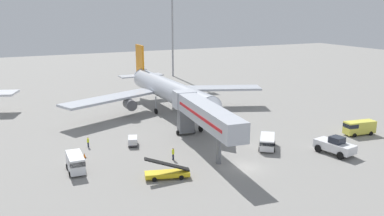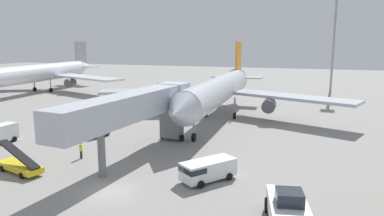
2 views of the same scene
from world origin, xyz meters
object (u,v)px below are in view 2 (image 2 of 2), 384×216
Objects in this scene: safety_cone_alpha at (38,134)px; ground_crew_worker_foreground at (81,150)px; airplane_at_gate at (220,90)px; belt_loader_truck at (19,165)px; pushback_tug at (288,209)px; jet_bridge at (138,107)px; ground_crew_worker_midground at (68,124)px; baggage_cart_near_left at (99,131)px; service_van_far_left at (207,169)px; apron_light_mast at (336,3)px; airplane_background at (40,73)px.

ground_crew_worker_foreground is at bearing -28.81° from safety_cone_alpha.
airplane_at_gate reaches higher than belt_loader_truck.
jet_bridge is at bearing 148.16° from pushback_tug.
ground_crew_worker_midground is at bearing 152.21° from jet_bridge.
airplane_at_gate is at bearing 69.47° from ground_crew_worker_foreground.
jet_bridge reaches higher than ground_crew_worker_foreground.
service_van_far_left is at bearing -29.66° from baggage_cart_near_left.
jet_bridge is (-3.45, -22.15, 0.76)m from airplane_at_gate.
pushback_tug reaches higher than ground_crew_worker_midground.
apron_light_mast is at bearing 66.73° from belt_loader_truck.
ground_crew_worker_midground is (-31.83, 18.32, -0.39)m from pushback_tug.
jet_bridge is 19.83m from pushback_tug.
airplane_background is (-29.60, 34.80, 4.43)m from safety_cone_alpha.
airplane_at_gate reaches higher than safety_cone_alpha.
safety_cone_alpha is (-25.73, 7.82, -0.72)m from service_van_far_left.
airplane_at_gate is 14.61× the size of baggage_cart_near_left.
jet_bridge is 12.41× the size of ground_crew_worker_foreground.
ground_crew_worker_foreground is (-9.19, -24.54, -3.83)m from airplane_at_gate.
service_van_far_left is at bearing -16.91° from safety_cone_alpha.
ground_crew_worker_foreground is at bearing -112.73° from apron_light_mast.
service_van_far_left is (8.91, -4.12, -4.45)m from jet_bridge.
airplane_background is at bearing 134.85° from ground_crew_worker_foreground.
belt_loader_truck is at bearing -168.11° from service_van_far_left.
airplane_background reaches higher than service_van_far_left.
ground_crew_worker_foreground is 12.65m from safety_cone_alpha.
safety_cone_alpha is 75.15m from apron_light_mast.
airplane_background is (-37.58, 46.36, 4.07)m from belt_loader_truck.
airplane_at_gate is 49.13m from apron_light_mast.
belt_loader_truck is at bearing -50.97° from airplane_background.
airplane_at_gate is at bearing 67.74° from belt_loader_truck.
pushback_tug is 25.39m from belt_loader_truck.
jet_bridge is 29.83× the size of safety_cone_alpha.
belt_loader_truck is 0.18× the size of apron_light_mast.
airplane_background is (-37.46, 32.45, 4.07)m from baggage_cart_near_left.
jet_bridge reaches higher than service_van_far_left.
belt_loader_truck is at bearing -89.49° from baggage_cart_near_left.
baggage_cart_near_left is at bearing -127.63° from airplane_at_gate.
safety_cone_alpha is at bearing 167.59° from jet_bridge.
baggage_cart_near_left is at bearing 90.51° from belt_loader_truck.
ground_crew_worker_midground is (-6.55, 15.97, 0.12)m from belt_loader_truck.
service_van_far_left reaches higher than baggage_cart_near_left.
service_van_far_left reaches higher than ground_crew_worker_foreground.
airplane_at_gate is at bearing 111.88° from pushback_tug.
jet_bridge is 18.02m from ground_crew_worker_midground.
baggage_cart_near_left is at bearing -40.90° from airplane_background.
apron_light_mast is at bearing 79.01° from service_van_far_left.
service_van_far_left is at bearing -78.25° from airplane_at_gate.
pushback_tug is at bearing -5.32° from belt_loader_truck.
ground_crew_worker_foreground reaches higher than baggage_cart_near_left.
airplane_at_gate is 23.82m from ground_crew_worker_midground.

